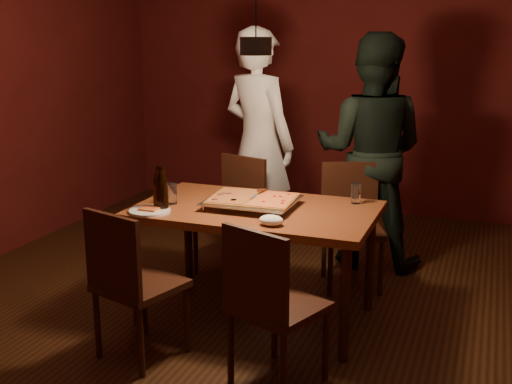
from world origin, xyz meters
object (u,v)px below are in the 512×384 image
(plate_slice, at_px, (150,211))
(pendant_lamp, at_px, (256,44))
(chair_far_right, at_px, (351,213))
(beer_bottle_a, at_px, (159,188))
(pizza_tray, at_px, (252,203))
(chair_far_left, at_px, (235,204))
(chair_near_left, at_px, (129,272))
(dining_table, at_px, (256,219))
(beer_bottle_b, at_px, (162,188))
(diner_dark, at_px, (370,152))
(chair_near_right, at_px, (268,293))
(diner_white, at_px, (259,144))

(plate_slice, bearing_deg, pendant_lamp, 11.41)
(chair_far_right, relative_size, plate_slice, 2.14)
(beer_bottle_a, height_order, pendant_lamp, pendant_lamp)
(chair_far_right, xyz_separation_m, pizza_tray, (-0.47, -0.82, 0.24))
(chair_far_left, bearing_deg, chair_near_left, 106.00)
(dining_table, height_order, beer_bottle_b, beer_bottle_b)
(chair_near_left, relative_size, diner_dark, 0.29)
(chair_near_right, relative_size, beer_bottle_b, 1.95)
(beer_bottle_b, bearing_deg, diner_white, 86.36)
(chair_far_left, distance_m, chair_near_left, 1.53)
(chair_far_left, height_order, diner_white, diner_white)
(pizza_tray, height_order, pendant_lamp, pendant_lamp)
(dining_table, xyz_separation_m, chair_far_right, (0.44, 0.82, -0.14))
(chair_far_left, relative_size, pendant_lamp, 0.47)
(chair_far_left, xyz_separation_m, chair_far_right, (0.89, 0.08, 0.00))
(pizza_tray, xyz_separation_m, pendant_lamp, (0.10, -0.20, 0.99))
(chair_far_left, relative_size, beer_bottle_a, 1.90)
(chair_near_right, bearing_deg, chair_far_right, 108.45)
(beer_bottle_a, bearing_deg, dining_table, 24.66)
(diner_white, bearing_deg, pizza_tray, 129.74)
(diner_white, height_order, pendant_lamp, pendant_lamp)
(diner_dark, xyz_separation_m, pendant_lamp, (-0.40, -1.48, 0.85))
(beer_bottle_b, xyz_separation_m, diner_dark, (0.99, 1.54, 0.02))
(beer_bottle_a, bearing_deg, diner_dark, 56.18)
(chair_far_left, height_order, plate_slice, chair_far_left)
(plate_slice, bearing_deg, beer_bottle_b, 50.58)
(dining_table, distance_m, chair_far_left, 0.88)
(beer_bottle_b, distance_m, plate_slice, 0.16)
(chair_near_left, distance_m, pizza_tray, 0.92)
(pizza_tray, height_order, beer_bottle_a, beer_bottle_a)
(dining_table, xyz_separation_m, chair_far_left, (-0.45, 0.75, -0.14))
(diner_white, xyz_separation_m, pendant_lamp, (0.50, -1.40, 0.83))
(chair_far_right, xyz_separation_m, diner_white, (-0.86, 0.38, 0.40))
(chair_near_right, relative_size, pizza_tray, 0.99)
(dining_table, xyz_separation_m, plate_slice, (-0.57, -0.33, 0.08))
(chair_near_left, bearing_deg, dining_table, 76.26)
(chair_near_left, xyz_separation_m, beer_bottle_b, (-0.06, 0.52, 0.35))
(chair_near_left, distance_m, diner_dark, 2.29)
(chair_near_right, xyz_separation_m, beer_bottle_b, (-0.88, 0.52, 0.35))
(chair_far_right, bearing_deg, pendant_lamp, 48.62)
(dining_table, height_order, plate_slice, plate_slice)
(chair_far_right, relative_size, beer_bottle_b, 1.96)
(chair_far_left, bearing_deg, plate_slice, 99.86)
(diner_dark, bearing_deg, diner_white, 4.95)
(chair_far_right, distance_m, beer_bottle_b, 1.49)
(plate_slice, xyz_separation_m, diner_dark, (1.05, 1.61, 0.15))
(pendant_lamp, bearing_deg, diner_dark, 74.82)
(chair_near_right, bearing_deg, chair_far_left, 139.13)
(chair_near_right, height_order, diner_dark, diner_dark)
(chair_near_right, bearing_deg, beer_bottle_a, 170.90)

